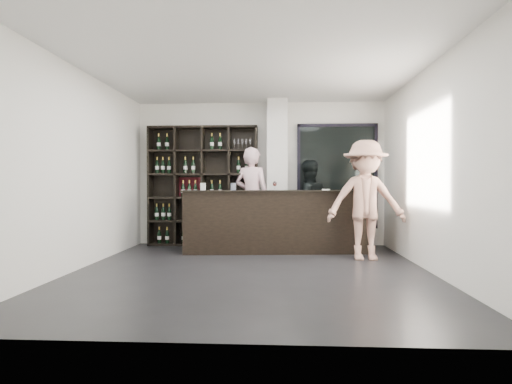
# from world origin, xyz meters

# --- Properties ---
(floor) EXTENTS (5.00, 5.50, 0.01)m
(floor) POSITION_xyz_m (0.00, 0.00, -0.01)
(floor) COLOR black
(floor) RESTS_ON ground
(wine_shelf) EXTENTS (2.20, 0.35, 2.40)m
(wine_shelf) POSITION_xyz_m (-1.15, 2.57, 1.20)
(wine_shelf) COLOR black
(wine_shelf) RESTS_ON floor
(structural_column) EXTENTS (0.40, 0.40, 2.90)m
(structural_column) POSITION_xyz_m (0.35, 2.47, 1.45)
(structural_column) COLOR silver
(structural_column) RESTS_ON floor
(glass_panel) EXTENTS (1.60, 0.08, 2.10)m
(glass_panel) POSITION_xyz_m (1.55, 2.69, 1.40)
(glass_panel) COLOR black
(glass_panel) RESTS_ON floor
(tasting_counter) EXTENTS (3.41, 0.70, 1.12)m
(tasting_counter) POSITION_xyz_m (0.35, 1.75, 0.56)
(tasting_counter) COLOR black
(tasting_counter) RESTS_ON floor
(taster_pink) EXTENTS (0.83, 0.69, 1.96)m
(taster_pink) POSITION_xyz_m (-0.15, 2.40, 0.98)
(taster_pink) COLOR #FFCCD3
(taster_pink) RESTS_ON floor
(taster_black) EXTENTS (1.00, 0.90, 1.69)m
(taster_black) POSITION_xyz_m (0.94, 2.25, 0.85)
(taster_black) COLOR black
(taster_black) RESTS_ON floor
(customer) EXTENTS (1.27, 0.75, 1.95)m
(customer) POSITION_xyz_m (1.80, 1.05, 0.97)
(customer) COLOR #A87966
(customer) RESTS_ON floor
(wine_glass) EXTENTS (0.08, 0.08, 0.18)m
(wine_glass) POSITION_xyz_m (0.31, 1.62, 1.21)
(wine_glass) COLOR white
(wine_glass) RESTS_ON tasting_counter
(spit_cup) EXTENTS (0.11, 0.11, 0.13)m
(spit_cup) POSITION_xyz_m (-0.43, 1.59, 1.19)
(spit_cup) COLOR #96A6BB
(spit_cup) RESTS_ON tasting_counter
(napkin_stack) EXTENTS (0.16, 0.16, 0.02)m
(napkin_stack) POSITION_xyz_m (1.23, 1.77, 1.14)
(napkin_stack) COLOR white
(napkin_stack) RESTS_ON tasting_counter
(card_stand) EXTENTS (0.09, 0.06, 0.13)m
(card_stand) POSITION_xyz_m (-1.00, 1.71, 1.19)
(card_stand) COLOR white
(card_stand) RESTS_ON tasting_counter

